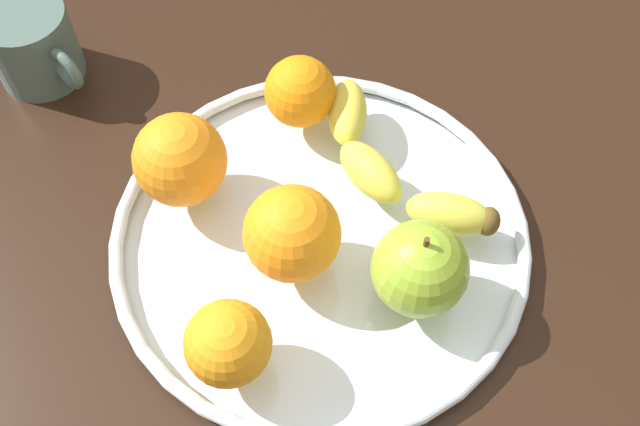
% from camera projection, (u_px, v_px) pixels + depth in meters
% --- Properties ---
extents(ground_plane, '(1.25, 1.25, 0.04)m').
position_uv_depth(ground_plane, '(320.00, 253.00, 0.67)').
color(ground_plane, black).
extents(fruit_bowl, '(0.36, 0.36, 0.02)m').
position_uv_depth(fruit_bowl, '(320.00, 237.00, 0.64)').
color(fruit_bowl, silver).
rests_on(fruit_bowl, ground_plane).
extents(banana, '(0.21, 0.10, 0.04)m').
position_uv_depth(banana, '(393.00, 168.00, 0.65)').
color(banana, '#D9CE41').
rests_on(banana, fruit_bowl).
extents(apple, '(0.08, 0.08, 0.08)m').
position_uv_depth(apple, '(420.00, 269.00, 0.57)').
color(apple, '#8CB12D').
rests_on(apple, fruit_bowl).
extents(orange_front_right, '(0.08, 0.08, 0.08)m').
position_uv_depth(orange_front_right, '(292.00, 234.00, 0.59)').
color(orange_front_right, orange).
rests_on(orange_front_right, fruit_bowl).
extents(orange_center, '(0.08, 0.08, 0.08)m').
position_uv_depth(orange_center, '(180.00, 160.00, 0.63)').
color(orange_center, orange).
rests_on(orange_center, fruit_bowl).
extents(orange_back_left, '(0.07, 0.07, 0.07)m').
position_uv_depth(orange_back_left, '(228.00, 343.00, 0.55)').
color(orange_back_left, orange).
rests_on(orange_back_left, fruit_bowl).
extents(orange_back_right, '(0.07, 0.07, 0.07)m').
position_uv_depth(orange_back_right, '(300.00, 92.00, 0.67)').
color(orange_back_right, orange).
rests_on(orange_back_right, fruit_bowl).
extents(ambient_mug, '(0.12, 0.08, 0.08)m').
position_uv_depth(ambient_mug, '(33.00, 45.00, 0.72)').
color(ambient_mug, '#485F59').
rests_on(ambient_mug, ground_plane).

